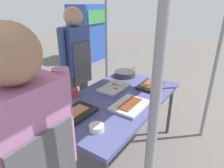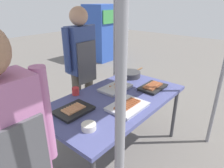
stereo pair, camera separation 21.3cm
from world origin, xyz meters
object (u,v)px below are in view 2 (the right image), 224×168
(condiment_bowl, at_px, (89,127))
(drink_cup_near_edge, at_px, (76,91))
(tray_meat_skewers, at_px, (116,88))
(customer_nearby, at_px, (9,166))
(stall_table, at_px, (115,102))
(tray_grilled_sausages, at_px, (128,106))
(vendor_woman, at_px, (82,61))
(neighbor_stall_left, at_px, (103,32))
(cooking_wok, at_px, (130,74))
(tray_spring_rolls, at_px, (74,110))
(tray_pork_links, at_px, (153,87))

(condiment_bowl, bearing_deg, drink_cup_near_edge, 58.79)
(tray_meat_skewers, relative_size, customer_nearby, 0.23)
(stall_table, height_order, tray_grilled_sausages, tray_grilled_sausages)
(tray_grilled_sausages, bearing_deg, vendor_woman, 74.71)
(condiment_bowl, xyz_separation_m, neighbor_stall_left, (3.63, 3.20, 0.04))
(tray_meat_skewers, distance_m, cooking_wok, 0.47)
(tray_spring_rolls, xyz_separation_m, condiment_bowl, (-0.10, -0.31, 0.01))
(tray_pork_links, bearing_deg, stall_table, 158.67)
(neighbor_stall_left, bearing_deg, customer_nearby, -141.91)
(tray_meat_skewers, height_order, cooking_wok, cooking_wok)
(neighbor_stall_left, bearing_deg, stall_table, -135.40)
(tray_pork_links, bearing_deg, neighbor_stall_left, 51.14)
(drink_cup_near_edge, bearing_deg, vendor_woman, 39.48)
(vendor_woman, bearing_deg, customer_nearby, 37.32)
(cooking_wok, bearing_deg, vendor_woman, 135.58)
(stall_table, xyz_separation_m, cooking_wok, (0.63, 0.26, 0.09))
(tray_spring_rolls, distance_m, vendor_woman, 0.91)
(stall_table, relative_size, cooking_wok, 3.58)
(tray_grilled_sausages, xyz_separation_m, tray_pork_links, (0.57, 0.04, 0.00))
(tray_meat_skewers, height_order, tray_pork_links, tray_pork_links)
(tray_spring_rolls, height_order, drink_cup_near_edge, drink_cup_near_edge)
(vendor_woman, xyz_separation_m, customer_nearby, (-1.43, -1.09, 0.00))
(neighbor_stall_left, bearing_deg, tray_pork_links, -128.86)
(tray_grilled_sausages, relative_size, vendor_woman, 0.23)
(tray_meat_skewers, relative_size, vendor_woman, 0.23)
(stall_table, relative_size, neighbor_stall_left, 0.99)
(tray_grilled_sausages, xyz_separation_m, vendor_woman, (0.26, 0.94, 0.22))
(tray_meat_skewers, xyz_separation_m, tray_spring_rolls, (-0.66, -0.03, 0.00))
(cooking_wok, height_order, customer_nearby, customer_nearby)
(stall_table, distance_m, cooking_wok, 0.69)
(stall_table, height_order, neighbor_stall_left, neighbor_stall_left)
(customer_nearby, bearing_deg, tray_meat_skewers, 19.77)
(stall_table, xyz_separation_m, tray_pork_links, (0.48, -0.19, 0.08))
(vendor_woman, bearing_deg, drink_cup_near_edge, 39.48)
(condiment_bowl, relative_size, vendor_woman, 0.07)
(cooking_wok, xyz_separation_m, condiment_bowl, (-1.21, -0.45, -0.01))
(tray_meat_skewers, distance_m, customer_nearby, 1.55)
(tray_pork_links, xyz_separation_m, vendor_woman, (-0.31, 0.90, 0.22))
(tray_grilled_sausages, height_order, drink_cup_near_edge, drink_cup_near_edge)
(tray_meat_skewers, bearing_deg, tray_pork_links, -47.44)
(tray_grilled_sausages, height_order, tray_pork_links, tray_pork_links)
(vendor_woman, xyz_separation_m, neighbor_stall_left, (2.88, 2.29, -0.18))
(drink_cup_near_edge, height_order, neighbor_stall_left, neighbor_stall_left)
(tray_grilled_sausages, height_order, condiment_bowl, same)
(tray_meat_skewers, height_order, condiment_bowl, condiment_bowl)
(tray_grilled_sausages, distance_m, tray_meat_skewers, 0.46)
(customer_nearby, bearing_deg, cooking_wok, 18.48)
(tray_spring_rolls, bearing_deg, neighbor_stall_left, 39.30)
(tray_grilled_sausages, bearing_deg, customer_nearby, -172.93)
(tray_spring_rolls, relative_size, neighbor_stall_left, 0.21)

